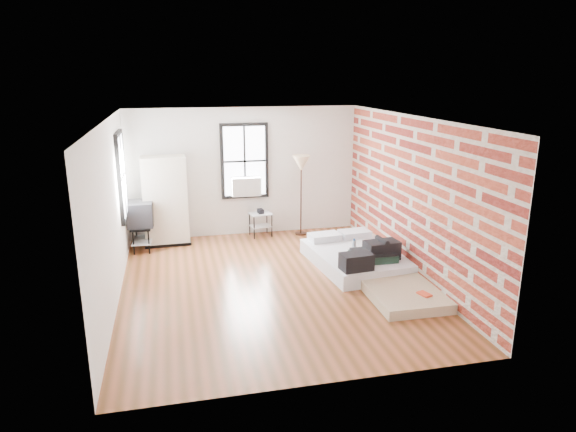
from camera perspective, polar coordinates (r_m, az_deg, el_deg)
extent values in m
plane|color=#5B3518|center=(8.86, -1.82, -7.59)|extent=(6.00, 6.00, 0.00)
cube|color=silver|center=(11.30, -4.85, 4.88)|extent=(5.00, 0.01, 2.80)
cube|color=silver|center=(5.63, 4.03, -6.18)|extent=(5.00, 0.01, 2.80)
cube|color=silver|center=(8.32, -19.05, 0.19)|extent=(0.01, 6.00, 2.80)
cube|color=#9C3A24|center=(9.21, 13.56, 2.04)|extent=(0.02, 6.00, 2.80)
cube|color=white|center=(8.18, -1.99, 10.76)|extent=(5.00, 6.00, 0.01)
cube|color=white|center=(11.21, -4.84, 6.09)|extent=(0.90, 0.02, 1.50)
cube|color=black|center=(11.17, -7.33, 5.99)|extent=(0.07, 0.08, 1.64)
cube|color=black|center=(11.31, -2.41, 6.22)|extent=(0.07, 0.08, 1.64)
cube|color=black|center=(11.13, -4.95, 10.10)|extent=(0.90, 0.08, 0.07)
cube|color=black|center=(11.38, -4.76, 2.21)|extent=(0.90, 0.08, 0.07)
cube|color=black|center=(11.20, -4.83, 6.09)|extent=(0.04, 0.02, 1.50)
cube|color=black|center=(11.20, -4.83, 6.09)|extent=(0.90, 0.02, 0.04)
cube|color=silver|center=(11.19, -4.69, 3.32)|extent=(0.62, 0.30, 0.40)
cube|color=white|center=(10.01, -17.91, 4.25)|extent=(0.02, 0.90, 1.50)
cube|color=black|center=(9.54, -18.25, 3.69)|extent=(0.08, 0.07, 1.64)
cube|color=black|center=(10.49, -17.82, 4.75)|extent=(0.08, 0.07, 1.64)
cube|color=black|center=(9.90, -18.41, 8.70)|extent=(0.08, 0.90, 0.07)
cube|color=black|center=(10.18, -17.66, -0.09)|extent=(0.08, 0.90, 0.07)
cube|color=black|center=(10.01, -17.86, 4.25)|extent=(0.02, 0.04, 1.50)
cube|color=black|center=(10.01, -17.86, 4.25)|extent=(0.02, 0.90, 0.04)
cube|color=white|center=(9.74, 7.73, -4.67)|extent=(1.74, 2.23, 0.27)
cube|color=white|center=(10.25, 4.08, -2.33)|extent=(0.64, 0.44, 0.13)
cube|color=white|center=(10.52, 7.40, -1.96)|extent=(0.64, 0.44, 0.13)
cube|color=black|center=(9.33, 10.36, -3.74)|extent=(0.64, 0.41, 0.33)
cylinder|color=black|center=(9.27, 10.42, -2.66)|extent=(0.13, 0.39, 0.09)
cube|color=black|center=(8.77, 7.60, -5.04)|extent=(0.56, 0.38, 0.29)
cylinder|color=#A7BED7|center=(9.56, 7.34, -3.40)|extent=(0.08, 0.08, 0.24)
cylinder|color=#1855AA|center=(9.52, 7.37, -2.62)|extent=(0.04, 0.04, 0.03)
cube|color=#C3B48D|center=(8.77, 11.82, -7.61)|extent=(1.11, 2.08, 0.16)
cube|color=#153028|center=(9.31, 9.40, -4.77)|extent=(0.77, 0.55, 0.24)
cube|color=black|center=(9.26, 9.44, -3.95)|extent=(0.72, 0.51, 0.04)
cube|color=red|center=(8.33, 14.91, -8.38)|extent=(0.20, 0.25, 0.03)
cube|color=black|center=(11.20, -13.18, -2.83)|extent=(0.96, 0.57, 0.06)
cube|color=beige|center=(10.94, -13.48, 1.80)|extent=(0.92, 0.53, 1.80)
cylinder|color=black|center=(11.14, -3.78, -1.31)|extent=(0.02, 0.02, 0.51)
cylinder|color=black|center=(11.27, -1.80, -1.09)|extent=(0.02, 0.02, 0.51)
cylinder|color=black|center=(11.43, -4.29, -0.89)|extent=(0.02, 0.02, 0.51)
cylinder|color=black|center=(11.55, -2.35, -0.67)|extent=(0.02, 0.02, 0.51)
cube|color=silver|center=(11.27, -3.07, 0.26)|extent=(0.52, 0.44, 0.02)
cube|color=silver|center=(11.35, -3.05, -1.10)|extent=(0.50, 0.42, 0.02)
cube|color=black|center=(11.26, -3.08, 0.54)|extent=(0.14, 0.18, 0.09)
cylinder|color=black|center=(11.53, 1.43, -1.95)|extent=(0.25, 0.25, 0.03)
cylinder|color=black|center=(11.32, 1.46, 1.81)|extent=(0.03, 0.03, 1.53)
cone|color=tan|center=(11.16, 1.48, 5.88)|extent=(0.38, 0.38, 0.34)
cylinder|color=black|center=(10.62, -16.80, -2.86)|extent=(0.03, 0.03, 0.50)
cylinder|color=black|center=(10.59, -15.20, -2.79)|extent=(0.03, 0.03, 0.50)
cylinder|color=black|center=(11.19, -16.50, -1.91)|extent=(0.03, 0.03, 0.50)
cylinder|color=black|center=(11.16, -14.98, -1.84)|extent=(0.03, 0.03, 0.50)
cube|color=black|center=(10.82, -15.97, -1.09)|extent=(0.43, 0.73, 0.03)
cube|color=silver|center=(10.90, -15.85, -2.59)|extent=(0.41, 0.71, 0.02)
cube|color=black|center=(10.75, -16.07, 0.25)|extent=(0.52, 0.60, 0.50)
cube|color=black|center=(10.73, -14.75, 0.32)|extent=(0.04, 0.48, 0.40)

